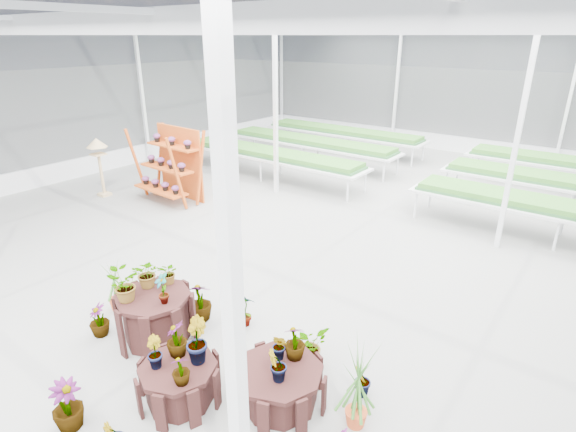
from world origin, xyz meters
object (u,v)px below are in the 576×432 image
Objects in this scene: plinth_tall at (156,318)px; bird_table at (100,167)px; shelf_rack at (168,166)px; plinth_low at (279,386)px; plinth_mid at (179,383)px.

bird_table is at bearing 153.55° from plinth_tall.
shelf_rack is at bearing 1.20° from bird_table.
shelf_rack reaches higher than plinth_low.
plinth_tall is 7.22m from bird_table.
plinth_low is at bearing 2.60° from plinth_tall.
plinth_low is at bearing 34.99° from plinth_mid.
plinth_mid is 0.88× the size of plinth_low.
plinth_low is (1.00, 0.70, -0.01)m from plinth_mid.
plinth_tall reaches higher than plinth_mid.
plinth_tall is at bearing 153.43° from plinth_mid.
shelf_rack is at bearing 141.28° from plinth_mid.
plinth_low is at bearing -27.56° from shelf_rack.
bird_table is at bearing -151.79° from shelf_rack.
plinth_tall is 6.20m from shelf_rack.
plinth_tall is 0.56× the size of shelf_rack.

